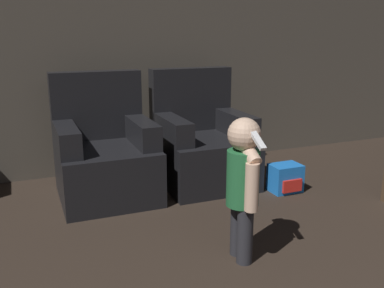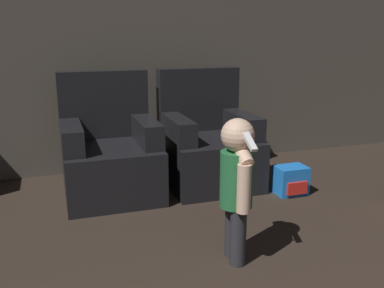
% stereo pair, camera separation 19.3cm
% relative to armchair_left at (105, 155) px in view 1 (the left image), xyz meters
% --- Properties ---
extents(wall_back, '(8.40, 0.05, 2.60)m').
position_rel_armchair_left_xyz_m(wall_back, '(0.55, 0.66, 0.95)').
color(wall_back, '#51493F').
rests_on(wall_back, ground_plane).
extents(armchair_left, '(0.77, 0.82, 1.02)m').
position_rel_armchair_left_xyz_m(armchair_left, '(0.00, 0.00, 0.00)').
color(armchair_left, black).
rests_on(armchair_left, ground_plane).
extents(armchair_right, '(0.77, 0.82, 1.02)m').
position_rel_armchair_left_xyz_m(armchair_right, '(0.88, -0.00, 0.00)').
color(armchair_right, black).
rests_on(armchair_right, ground_plane).
extents(person_toddler, '(0.19, 0.34, 0.87)m').
position_rel_armchair_left_xyz_m(person_toddler, '(0.54, -1.37, 0.17)').
color(person_toddler, '#28282D').
rests_on(person_toddler, ground_plane).
extents(toy_backpack, '(0.26, 0.22, 0.24)m').
position_rel_armchair_left_xyz_m(toy_backpack, '(1.44, -0.51, -0.23)').
color(toy_backpack, blue).
rests_on(toy_backpack, ground_plane).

